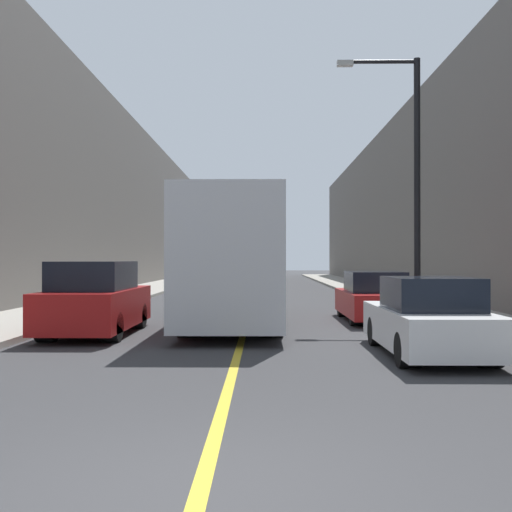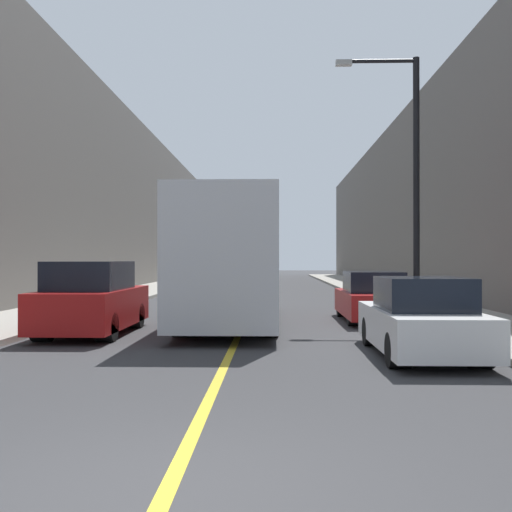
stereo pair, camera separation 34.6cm
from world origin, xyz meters
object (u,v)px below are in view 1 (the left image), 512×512
parked_suv_left (96,301)px  car_right_mid (374,299)px  car_right_near (428,320)px  bus (236,259)px  street_lamp_right (410,169)px

parked_suv_left → car_right_mid: bearing=24.2°
car_right_near → parked_suv_left: bearing=156.9°
bus → car_right_near: bearing=-56.3°
bus → parked_suv_left: bus is taller
bus → street_lamp_right: (5.39, 0.96, 2.80)m
car_right_near → street_lamp_right: bearing=78.9°
bus → car_right_near: (4.02, -6.02, -1.20)m
bus → street_lamp_right: bearing=10.1°
car_right_near → car_right_mid: bearing=88.7°
car_right_near → street_lamp_right: 8.16m
car_right_near → car_right_mid: car_right_near is taller
parked_suv_left → street_lamp_right: size_ratio=0.56×
bus → parked_suv_left: (-3.38, -2.86, -1.04)m
parked_suv_left → car_right_mid: size_ratio=1.02×
car_right_near → car_right_mid: (0.15, 6.57, -0.01)m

